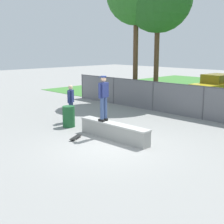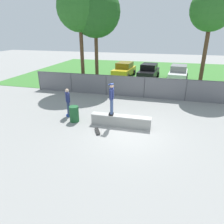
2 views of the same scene
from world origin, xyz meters
name	(u,v)px [view 1 (image 1 of 2)]	position (x,y,z in m)	size (l,w,h in m)	color
ground_plane	(111,147)	(0.00, 0.00, 0.00)	(80.00, 80.00, 0.00)	gray
concrete_ledge	(114,131)	(-0.68, 0.80, 0.33)	(3.48, 0.51, 0.66)	#999993
skateboarder	(104,96)	(-1.22, 0.75, 1.69)	(0.34, 0.60, 1.84)	black
skateboard	(76,137)	(-1.75, -0.27, 0.07)	(0.55, 0.80, 0.09)	black
chainlink_fence	(203,101)	(0.00, 6.47, 0.93)	(19.36, 0.07, 1.71)	#4C4C51
car_yellow	(217,85)	(-3.17, 13.93, 0.84)	(2.33, 4.36, 1.66)	gold
bystander	(71,102)	(-4.24, 1.38, 1.01)	(0.43, 0.50, 1.82)	#2647A5
trash_bin	(69,116)	(-3.54, 0.72, 0.48)	(0.56, 0.56, 0.97)	#1E592D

